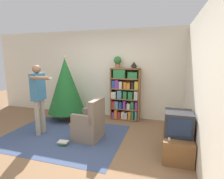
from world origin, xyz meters
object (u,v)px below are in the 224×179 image
table_lamp (134,65)px  armchair (90,125)px  potted_plant (118,61)px  television (178,123)px  bookshelf (125,94)px  standing_person (39,94)px  christmas_tree (66,86)px

table_lamp → armchair: bearing=-115.2°
potted_plant → television: bearing=-46.5°
bookshelf → armchair: size_ratio=1.63×
armchair → potted_plant: size_ratio=2.80×
television → standing_person: (-3.02, 0.09, 0.33)m
bookshelf → television: size_ratio=3.16×
bookshelf → television: (1.34, -1.64, -0.12)m
armchair → potted_plant: bearing=176.0°
potted_plant → table_lamp: (0.47, 0.00, -0.09)m
potted_plant → table_lamp: 0.48m
christmas_tree → potted_plant: size_ratio=5.61×
potted_plant → table_lamp: potted_plant is taller
television → bookshelf: bearing=129.2°
television → table_lamp: table_lamp is taller
television → standing_person: 3.04m
standing_person → table_lamp: size_ratio=8.13×
christmas_tree → standing_person: bearing=-91.8°
armchair → table_lamp: 2.09m
television → armchair: 1.84m
television → table_lamp: bearing=123.7°
christmas_tree → armchair: christmas_tree is taller
bookshelf → table_lamp: table_lamp is taller
armchair → bookshelf: bearing=167.6°
television → armchair: armchair is taller
armchair → table_lamp: size_ratio=4.60×
armchair → standing_person: (-1.22, -0.07, 0.64)m
armchair → potted_plant: potted_plant is taller
standing_person → armchair: bearing=95.0°
standing_person → potted_plant: 2.26m
christmas_tree → standing_person: size_ratio=1.14×
christmas_tree → potted_plant: (1.42, 0.46, 0.70)m
bookshelf → armchair: (-0.46, -1.48, -0.42)m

